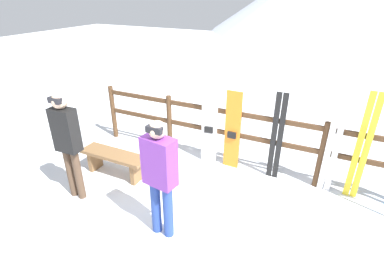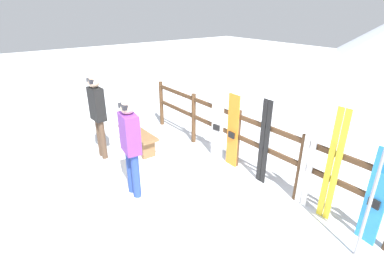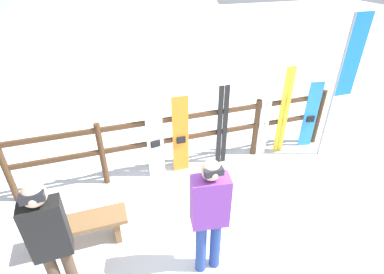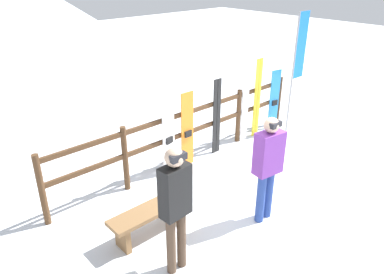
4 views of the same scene
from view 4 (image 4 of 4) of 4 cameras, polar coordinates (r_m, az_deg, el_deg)
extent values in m
plane|color=white|center=(6.37, 9.98, -9.35)|extent=(40.00, 40.00, 0.00)
cylinder|color=#4C331E|center=(5.85, -21.92, -7.56)|extent=(0.10, 0.10, 1.16)
cylinder|color=#4C331E|center=(6.35, -10.13, -3.30)|extent=(0.10, 0.10, 1.16)
cylinder|color=#4C331E|center=(7.09, -0.51, 0.31)|extent=(0.10, 0.10, 1.16)
cylinder|color=#4C331E|center=(8.02, 7.08, 3.17)|extent=(0.10, 0.10, 1.16)
cylinder|color=#4C331E|center=(9.08, 13.03, 5.36)|extent=(0.10, 0.10, 1.16)
cube|color=#4C331E|center=(7.07, -0.52, 0.74)|extent=(5.66, 0.05, 0.08)
cube|color=#4C331E|center=(6.91, -0.53, 3.81)|extent=(5.66, 0.05, 0.08)
cube|color=brown|center=(5.37, -6.42, -11.07)|extent=(1.24, 0.36, 0.06)
cube|color=brown|center=(5.31, -10.48, -14.86)|extent=(0.08, 0.29, 0.38)
cube|color=brown|center=(5.72, -2.49, -11.05)|extent=(0.08, 0.29, 0.38)
cylinder|color=#4C3828|center=(4.78, -3.21, -16.13)|extent=(0.12, 0.12, 0.84)
cylinder|color=#4C3828|center=(4.86, -1.63, -15.28)|extent=(0.12, 0.12, 0.84)
cube|color=black|center=(4.36, -2.59, -8.26)|extent=(0.38, 0.22, 0.66)
sphere|color=#D8B293|center=(4.14, -2.71, -3.12)|extent=(0.23, 0.23, 0.23)
cube|color=black|center=(4.08, -2.11, -3.11)|extent=(0.20, 0.08, 0.08)
cylinder|color=navy|center=(5.68, 10.42, -9.14)|extent=(0.13, 0.13, 0.80)
cylinder|color=navy|center=(5.81, 11.57, -8.41)|extent=(0.13, 0.13, 0.80)
cube|color=#723399|center=(5.38, 11.63, -2.39)|extent=(0.44, 0.28, 0.64)
sphere|color=#D8B293|center=(5.20, 12.03, 1.78)|extent=(0.22, 0.22, 0.22)
cube|color=black|center=(5.16, 12.64, 1.84)|extent=(0.20, 0.08, 0.08)
cube|color=white|center=(6.68, -3.60, 0.15)|extent=(0.29, 0.07, 1.49)
cube|color=black|center=(6.69, -3.44, -0.51)|extent=(0.16, 0.05, 0.12)
cube|color=orange|center=(6.94, -0.73, 1.10)|extent=(0.28, 0.03, 1.47)
cube|color=black|center=(6.95, -0.58, 0.48)|extent=(0.16, 0.03, 0.12)
cube|color=black|center=(7.38, 3.49, 2.95)|extent=(0.09, 0.02, 1.55)
cube|color=black|center=(7.45, 4.06, 3.16)|extent=(0.09, 0.02, 1.55)
cube|color=white|center=(7.97, 7.84, 4.61)|extent=(0.09, 0.02, 1.59)
cube|color=white|center=(8.05, 8.33, 4.78)|extent=(0.09, 0.02, 1.59)
cube|color=yellow|center=(8.23, 9.67, 5.74)|extent=(0.09, 0.02, 1.75)
cube|color=yellow|center=(8.31, 10.13, 5.90)|extent=(0.09, 0.02, 1.75)
cube|color=#288CE0|center=(8.81, 12.40, 5.57)|extent=(0.27, 0.07, 1.39)
cube|color=black|center=(8.82, 12.50, 5.10)|extent=(0.15, 0.05, 0.12)
cylinder|color=#99999E|center=(8.48, 15.04, 9.00)|extent=(0.04, 0.04, 2.65)
cube|color=blue|center=(8.50, 16.30, 13.24)|extent=(0.36, 0.01, 1.40)
camera|label=1|loc=(5.69, 47.50, 11.55)|focal=28.00mm
camera|label=2|loc=(8.05, 42.73, 14.65)|focal=28.00mm
camera|label=3|loc=(3.06, 39.97, 17.11)|focal=28.00mm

